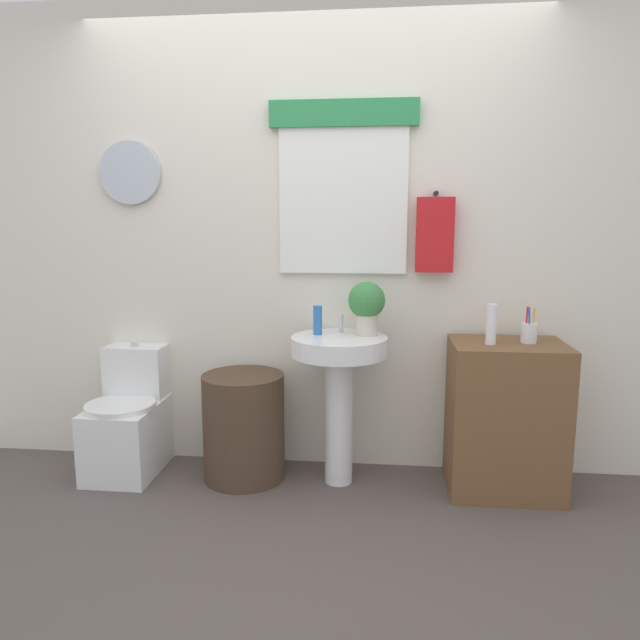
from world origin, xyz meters
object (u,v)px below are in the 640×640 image
at_px(lotion_bottle, 491,324).
at_px(laundry_hamper, 244,427).
at_px(pedestal_sink, 339,374).
at_px(wooden_cabinet, 505,417).
at_px(potted_plant, 367,304).
at_px(soap_bottle, 318,320).
at_px(toothbrush_cup, 529,332).
at_px(toilet, 129,423).

bearing_deg(lotion_bottle, laundry_hamper, 178.23).
distance_m(pedestal_sink, lotion_bottle, 0.83).
bearing_deg(wooden_cabinet, lotion_bottle, -158.32).
bearing_deg(laundry_hamper, pedestal_sink, -0.00).
bearing_deg(laundry_hamper, lotion_bottle, -1.77).
xyz_separation_m(laundry_hamper, potted_plant, (0.67, 0.06, 0.68)).
distance_m(pedestal_sink, potted_plant, 0.40).
height_order(pedestal_sink, lotion_bottle, lotion_bottle).
distance_m(pedestal_sink, soap_bottle, 0.31).
relative_size(laundry_hamper, pedestal_sink, 0.73).
height_order(wooden_cabinet, toothbrush_cup, toothbrush_cup).
bearing_deg(potted_plant, toothbrush_cup, -2.76).
height_order(wooden_cabinet, lotion_bottle, lotion_bottle).
bearing_deg(laundry_hamper, potted_plant, 5.15).
distance_m(laundry_hamper, potted_plant, 0.96).
bearing_deg(soap_bottle, pedestal_sink, -22.62).
bearing_deg(toothbrush_cup, laundry_hamper, -179.24).
bearing_deg(potted_plant, soap_bottle, -177.80).
distance_m(wooden_cabinet, soap_bottle, 1.11).
bearing_deg(lotion_bottle, pedestal_sink, 177.03).
bearing_deg(toilet, wooden_cabinet, -0.85).
bearing_deg(potted_plant, lotion_bottle, -8.99).
relative_size(soap_bottle, toothbrush_cup, 0.85).
distance_m(wooden_cabinet, lotion_bottle, 0.51).
bearing_deg(soap_bottle, toothbrush_cup, -1.58).
relative_size(toilet, soap_bottle, 4.57).
distance_m(pedestal_sink, toothbrush_cup, 1.00).
bearing_deg(toothbrush_cup, pedestal_sink, -178.83).
relative_size(toilet, potted_plant, 2.50).
distance_m(toilet, toothbrush_cup, 2.25).
relative_size(pedestal_sink, wooden_cabinet, 1.02).
height_order(toilet, laundry_hamper, toilet).
bearing_deg(lotion_bottle, wooden_cabinet, 21.68).
xyz_separation_m(soap_bottle, potted_plant, (0.26, 0.01, 0.09)).
distance_m(laundry_hamper, soap_bottle, 0.72).
xyz_separation_m(toilet, laundry_hamper, (0.68, -0.03, 0.02)).
bearing_deg(potted_plant, pedestal_sink, -156.80).
relative_size(toilet, toothbrush_cup, 3.87).
distance_m(toilet, soap_bottle, 1.24).
xyz_separation_m(wooden_cabinet, potted_plant, (-0.73, 0.06, 0.58)).
xyz_separation_m(soap_bottle, toothbrush_cup, (1.09, -0.03, -0.04)).
bearing_deg(potted_plant, toilet, -178.75).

